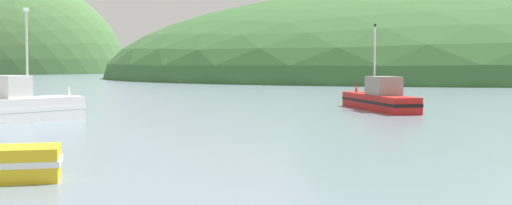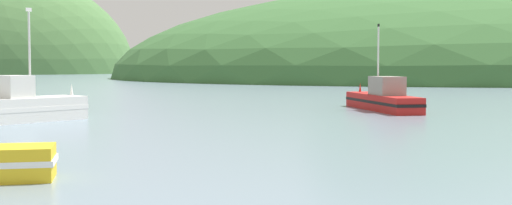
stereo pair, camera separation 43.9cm
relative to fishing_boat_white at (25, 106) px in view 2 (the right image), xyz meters
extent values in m
ellipsoid|color=#386633|center=(94.91, 120.12, -0.85)|extent=(83.23, 66.58, 94.00)
cube|color=white|center=(0.08, 0.06, -0.19)|extent=(6.67, 5.71, 1.34)
cube|color=white|center=(0.08, 0.06, -0.12)|extent=(6.73, 5.77, 0.24)
cone|color=white|center=(2.51, 1.78, 0.83)|extent=(0.28, 0.28, 0.70)
cube|color=silver|center=(-0.57, -0.40, 1.10)|extent=(2.38, 2.51, 1.24)
cylinder|color=silver|center=(0.28, 0.20, 2.87)|extent=(0.12, 0.12, 4.77)
cube|color=white|center=(0.28, 0.20, 5.37)|extent=(0.31, 0.23, 0.20)
cube|color=red|center=(23.29, 3.31, -0.31)|extent=(2.89, 10.45, 1.09)
cube|color=black|center=(23.29, 3.31, -0.26)|extent=(2.92, 10.55, 0.20)
cone|color=red|center=(23.74, 8.03, 0.58)|extent=(0.22, 0.22, 0.70)
cube|color=gray|center=(23.21, 2.42, 0.87)|extent=(1.94, 3.01, 1.27)
cylinder|color=silver|center=(23.37, 4.14, 2.59)|extent=(0.12, 0.12, 4.72)
cube|color=black|center=(23.37, 4.14, 5.07)|extent=(0.06, 0.36, 0.20)
camera|label=1|loc=(2.30, -39.19, 2.35)|focal=47.09mm
camera|label=2|loc=(2.72, -39.30, 2.35)|focal=47.09mm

